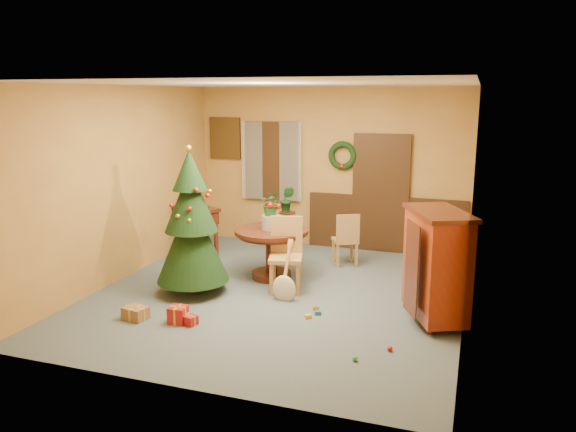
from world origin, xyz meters
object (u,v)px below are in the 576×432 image
at_px(chair_near, 286,251).
at_px(writing_desk, 193,218).
at_px(christmas_tree, 191,224).
at_px(dining_table, 271,244).
at_px(sideboard, 436,263).

bearing_deg(chair_near, writing_desk, 149.77).
bearing_deg(christmas_tree, writing_desk, 117.79).
relative_size(chair_near, writing_desk, 1.00).
height_order(chair_near, christmas_tree, christmas_tree).
xyz_separation_m(dining_table, christmas_tree, (-0.83, -0.96, 0.46)).
bearing_deg(sideboard, christmas_tree, -179.01).
relative_size(chair_near, christmas_tree, 0.50).
bearing_deg(writing_desk, dining_table, -25.31).
bearing_deg(sideboard, chair_near, 166.95).
bearing_deg(dining_table, christmas_tree, -130.65).
distance_m(chair_near, writing_desk, 2.49).
distance_m(dining_table, writing_desk, 1.97).
distance_m(christmas_tree, sideboard, 3.33).
xyz_separation_m(christmas_tree, writing_desk, (-0.95, 1.80, -0.36)).
xyz_separation_m(chair_near, sideboard, (2.12, -0.49, 0.18)).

